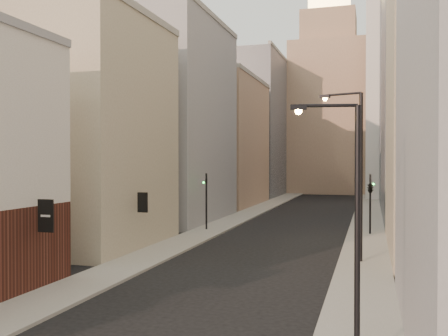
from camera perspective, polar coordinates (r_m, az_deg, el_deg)
sidewalk_left at (r=62.12m, az=3.99°, el=-4.72°), size 3.00×140.00×0.15m
sidewalk_right at (r=60.66m, az=16.11°, el=-4.88°), size 3.00×140.00×0.15m
left_bldg_beige at (r=36.65m, az=-14.57°, el=3.79°), size 8.00×12.00×16.00m
left_bldg_grey at (r=51.13m, az=-5.25°, el=5.22°), size 8.00×16.00×20.00m
left_bldg_tan at (r=68.07m, az=0.38°, el=2.87°), size 8.00×18.00×17.00m
left_bldg_wingrid at (r=87.62m, az=4.03°, el=4.72°), size 8.00×20.00×24.00m
right_bldg_wingrid at (r=56.02m, az=21.82°, el=7.87°), size 8.00×20.00×26.00m
highrise at (r=86.33m, az=24.18°, el=13.87°), size 21.00×23.00×51.20m
clock_tower at (r=98.35m, az=11.89°, el=7.57°), size 14.00×14.00×44.90m
white_tower at (r=84.34m, az=18.68°, el=9.34°), size 8.00×8.00×41.50m
streetlamp_near at (r=15.11m, az=14.25°, el=-5.52°), size 2.02×0.58×7.77m
streetlamp_mid at (r=30.60m, az=14.90°, el=0.27°), size 2.60×0.96×10.18m
traffic_light_left at (r=43.28m, az=-2.03°, el=-2.43°), size 0.58×0.51×5.00m
traffic_light_right at (r=42.21m, az=16.38°, el=-2.18°), size 0.70×0.70×5.00m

